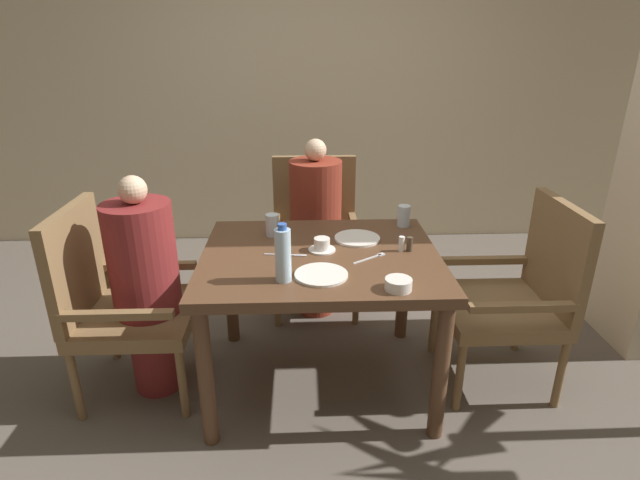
# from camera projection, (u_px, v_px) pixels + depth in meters

# --- Properties ---
(ground_plane) EXTENTS (16.00, 16.00, 0.00)m
(ground_plane) POSITION_uv_depth(u_px,v_px,m) (320.00, 380.00, 2.65)
(ground_plane) COLOR #60564C
(wall_back) EXTENTS (8.00, 0.06, 2.80)m
(wall_back) POSITION_uv_depth(u_px,v_px,m) (310.00, 76.00, 4.09)
(wall_back) COLOR beige
(wall_back) RESTS_ON ground_plane
(dining_table) EXTENTS (1.13, 0.94, 0.73)m
(dining_table) POSITION_uv_depth(u_px,v_px,m) (320.00, 272.00, 2.42)
(dining_table) COLOR brown
(dining_table) RESTS_ON ground_plane
(chair_left_side) EXTENTS (0.56, 0.56, 0.97)m
(chair_left_side) POSITION_uv_depth(u_px,v_px,m) (116.00, 298.00, 2.43)
(chair_left_side) COLOR brown
(chair_left_side) RESTS_ON ground_plane
(diner_in_left_chair) EXTENTS (0.32, 0.32, 1.12)m
(diner_in_left_chair) POSITION_uv_depth(u_px,v_px,m) (146.00, 286.00, 2.41)
(diner_in_left_chair) COLOR maroon
(diner_in_left_chair) RESTS_ON ground_plane
(chair_far_side) EXTENTS (0.56, 0.56, 0.97)m
(chair_far_side) POSITION_uv_depth(u_px,v_px,m) (315.00, 230.00, 3.30)
(chair_far_side) COLOR brown
(chair_far_side) RESTS_ON ground_plane
(diner_in_far_chair) EXTENTS (0.32, 0.32, 1.14)m
(diner_in_far_chair) POSITION_uv_depth(u_px,v_px,m) (316.00, 228.00, 3.13)
(diner_in_far_chair) COLOR maroon
(diner_in_far_chair) RESTS_ON ground_plane
(chair_right_side) EXTENTS (0.56, 0.56, 0.97)m
(chair_right_side) POSITION_uv_depth(u_px,v_px,m) (518.00, 291.00, 2.50)
(chair_right_side) COLOR brown
(chair_right_side) RESTS_ON ground_plane
(plate_main_left) EXTENTS (0.23, 0.23, 0.01)m
(plate_main_left) POSITION_uv_depth(u_px,v_px,m) (321.00, 275.00, 2.15)
(plate_main_left) COLOR white
(plate_main_left) RESTS_ON dining_table
(plate_main_right) EXTENTS (0.23, 0.23, 0.01)m
(plate_main_right) POSITION_uv_depth(u_px,v_px,m) (357.00, 238.00, 2.54)
(plate_main_right) COLOR white
(plate_main_right) RESTS_ON dining_table
(teacup_with_saucer) EXTENTS (0.13, 0.13, 0.06)m
(teacup_with_saucer) POSITION_uv_depth(u_px,v_px,m) (322.00, 245.00, 2.40)
(teacup_with_saucer) COLOR white
(teacup_with_saucer) RESTS_ON dining_table
(bowl_small) EXTENTS (0.11, 0.11, 0.05)m
(bowl_small) POSITION_uv_depth(u_px,v_px,m) (398.00, 284.00, 2.03)
(bowl_small) COLOR white
(bowl_small) RESTS_ON dining_table
(water_bottle) EXTENTS (0.07, 0.07, 0.26)m
(water_bottle) POSITION_uv_depth(u_px,v_px,m) (283.00, 255.00, 2.07)
(water_bottle) COLOR silver
(water_bottle) RESTS_ON dining_table
(glass_tall_near) EXTENTS (0.07, 0.07, 0.12)m
(glass_tall_near) POSITION_uv_depth(u_px,v_px,m) (404.00, 216.00, 2.71)
(glass_tall_near) COLOR silver
(glass_tall_near) RESTS_ON dining_table
(glass_tall_mid) EXTENTS (0.07, 0.07, 0.12)m
(glass_tall_mid) POSITION_uv_depth(u_px,v_px,m) (272.00, 225.00, 2.57)
(glass_tall_mid) COLOR silver
(glass_tall_mid) RESTS_ON dining_table
(salt_shaker) EXTENTS (0.03, 0.03, 0.07)m
(salt_shaker) POSITION_uv_depth(u_px,v_px,m) (401.00, 244.00, 2.39)
(salt_shaker) COLOR white
(salt_shaker) RESTS_ON dining_table
(pepper_shaker) EXTENTS (0.03, 0.03, 0.07)m
(pepper_shaker) POSITION_uv_depth(u_px,v_px,m) (410.00, 244.00, 2.39)
(pepper_shaker) COLOR #4C3D2D
(pepper_shaker) RESTS_ON dining_table
(fork_beside_plate) EXTENTS (0.17, 0.12, 0.00)m
(fork_beside_plate) POSITION_uv_depth(u_px,v_px,m) (372.00, 257.00, 2.33)
(fork_beside_plate) COLOR silver
(fork_beside_plate) RESTS_ON dining_table
(knife_beside_plate) EXTENTS (0.20, 0.04, 0.00)m
(knife_beside_plate) POSITION_uv_depth(u_px,v_px,m) (288.00, 255.00, 2.35)
(knife_beside_plate) COLOR silver
(knife_beside_plate) RESTS_ON dining_table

